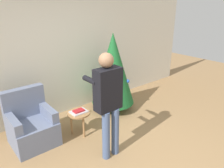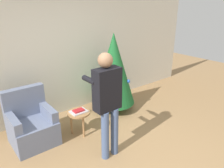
# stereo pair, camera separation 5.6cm
# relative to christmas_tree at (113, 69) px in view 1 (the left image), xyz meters

# --- Properties ---
(wall_back) EXTENTS (8.00, 0.06, 2.70)m
(wall_back) POSITION_rel_christmas_tree_xyz_m (-1.07, 0.64, 0.39)
(wall_back) COLOR beige
(wall_back) RESTS_ON ground_plane
(christmas_tree) EXTENTS (0.93, 0.93, 1.72)m
(christmas_tree) POSITION_rel_christmas_tree_xyz_m (0.00, 0.00, 0.00)
(christmas_tree) COLOR brown
(christmas_tree) RESTS_ON ground_plane
(armchair) EXTENTS (0.70, 0.70, 0.94)m
(armchair) POSITION_rel_christmas_tree_xyz_m (-1.86, -0.06, -0.63)
(armchair) COLOR slate
(armchair) RESTS_ON ground_plane
(person_standing) EXTENTS (0.42, 0.57, 1.65)m
(person_standing) POSITION_rel_christmas_tree_xyz_m (-1.03, -1.13, 0.03)
(person_standing) COLOR #475B84
(person_standing) RESTS_ON ground_plane
(side_stool) EXTENTS (0.41, 0.41, 0.44)m
(side_stool) POSITION_rel_christmas_tree_xyz_m (-1.09, -0.35, -0.58)
(side_stool) COLOR #A37547
(side_stool) RESTS_ON ground_plane
(laptop) EXTENTS (0.29, 0.22, 0.02)m
(laptop) POSITION_rel_christmas_tree_xyz_m (-1.09, -0.35, -0.50)
(laptop) COLOR silver
(laptop) RESTS_ON side_stool
(book) EXTENTS (0.19, 0.13, 0.02)m
(book) POSITION_rel_christmas_tree_xyz_m (-1.09, -0.35, -0.48)
(book) COLOR #B21E23
(book) RESTS_ON laptop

